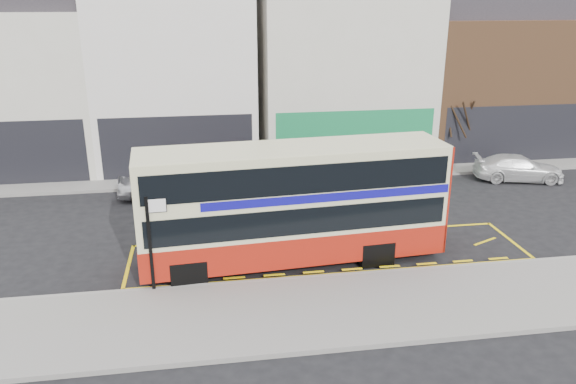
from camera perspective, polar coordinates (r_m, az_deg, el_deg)
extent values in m
plane|color=black|center=(18.93, 5.24, -8.17)|extent=(120.00, 120.00, 0.00)
cube|color=gray|center=(16.96, 7.14, -11.48)|extent=(40.00, 4.00, 0.15)
cube|color=gray|center=(18.57, 5.53, -8.49)|extent=(40.00, 0.15, 0.15)
cube|color=gray|center=(28.90, 0.03, 1.98)|extent=(50.00, 3.00, 0.15)
cube|color=beige|center=(32.92, -25.41, 9.30)|extent=(8.00, 8.00, 8.00)
cube|color=black|center=(29.65, -26.75, 3.38)|extent=(7.36, 0.06, 3.20)
cube|color=black|center=(29.72, -26.68, 3.02)|extent=(5.60, 0.04, 2.00)
cube|color=silver|center=(31.55, -11.25, 11.34)|extent=(8.00, 8.00, 9.00)
cube|color=black|center=(28.21, -11.11, 4.39)|extent=(7.36, 0.06, 3.20)
cube|color=black|center=(28.28, -11.09, 4.01)|extent=(5.60, 0.04, 2.00)
cube|color=beige|center=(32.50, 5.15, 11.41)|extent=(9.00, 8.00, 8.50)
cube|color=#167D47|center=(29.23, 6.85, 5.15)|extent=(8.28, 0.06, 3.20)
cube|color=black|center=(29.30, 6.82, 4.78)|extent=(6.30, 0.04, 2.00)
cube|color=brown|center=(35.80, 19.49, 10.33)|extent=(9.00, 8.00, 7.50)
cube|color=#28262B|center=(35.46, 20.36, 17.74)|extent=(9.00, 7.20, 1.80)
cube|color=black|center=(32.79, 22.26, 5.40)|extent=(8.28, 0.06, 3.20)
cube|color=black|center=(32.85, 22.19, 5.07)|extent=(6.30, 0.04, 2.00)
cube|color=beige|center=(18.76, 0.52, -0.98)|extent=(10.34, 3.04, 3.75)
cube|color=maroon|center=(19.28, 0.51, -4.79)|extent=(10.38, 3.09, 1.02)
cube|color=maroon|center=(20.48, 14.47, 0.17)|extent=(0.23, 2.36, 3.75)
cube|color=black|center=(18.85, 0.52, -1.70)|extent=(9.94, 3.08, 0.88)
cube|color=black|center=(18.40, 0.53, 2.34)|extent=(9.94, 3.08, 0.93)
cube|color=#110C8A|center=(18.82, 3.27, 0.63)|extent=(8.31, 2.95, 0.28)
cube|color=black|center=(18.51, -14.99, -3.59)|extent=(0.21, 2.13, 1.48)
cube|color=black|center=(17.96, -15.44, 1.18)|extent=(0.21, 2.13, 0.93)
cube|color=black|center=(18.19, -15.20, -1.03)|extent=(0.17, 1.62, 0.32)
cube|color=beige|center=(18.20, 0.54, 4.43)|extent=(10.33, 2.95, 0.11)
cylinder|color=black|center=(18.07, -10.04, -8.16)|extent=(0.94, 0.33, 0.93)
cylinder|color=black|center=(19.94, -10.41, -5.45)|extent=(0.94, 0.33, 0.93)
cylinder|color=black|center=(19.31, 9.06, -6.23)|extent=(0.94, 0.33, 0.93)
cylinder|color=black|center=(21.06, 6.99, -3.87)|extent=(0.94, 0.33, 0.93)
cube|color=black|center=(17.44, -13.84, -5.13)|extent=(0.11, 0.11, 3.03)
cube|color=white|center=(16.96, -13.15, -1.34)|extent=(0.55, 0.06, 0.44)
cube|color=white|center=(17.33, -13.94, -3.83)|extent=(0.35, 0.04, 0.50)
imported|color=silver|center=(26.07, -12.61, 0.93)|extent=(4.06, 1.80, 1.36)
imported|color=#3B3D42|center=(26.82, -1.77, 1.99)|extent=(4.48, 2.10, 1.42)
imported|color=white|center=(30.07, 22.36, 2.27)|extent=(4.57, 2.68, 1.24)
cylinder|color=#2F2315|center=(31.65, 16.60, 4.15)|extent=(0.24, 0.24, 1.68)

